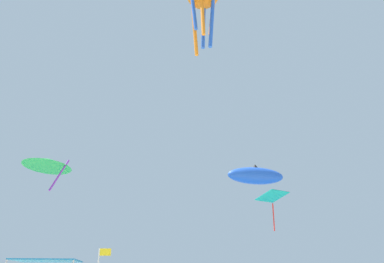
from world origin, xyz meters
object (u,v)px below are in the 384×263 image
at_px(kite_delta_green, 48,163).
at_px(kite_inflatable_blue, 256,176).
at_px(canopy_tent, 47,263).
at_px(kite_diamond_teal, 272,198).

height_order(kite_delta_green, kite_inflatable_blue, kite_inflatable_blue).
xyz_separation_m(canopy_tent, kite_delta_green, (-3.50, 12.15, 8.44)).
height_order(canopy_tent, kite_inflatable_blue, kite_inflatable_blue).
xyz_separation_m(canopy_tent, kite_diamond_teal, (14.84, 10.03, 5.47)).
bearing_deg(kite_inflatable_blue, canopy_tent, -136.93).
relative_size(canopy_tent, kite_delta_green, 0.54).
distance_m(canopy_tent, kite_inflatable_blue, 25.61).
height_order(kite_diamond_teal, kite_inflatable_blue, kite_inflatable_blue).
distance_m(kite_diamond_teal, kite_inflatable_blue, 8.85).
height_order(canopy_tent, kite_diamond_teal, kite_diamond_teal).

